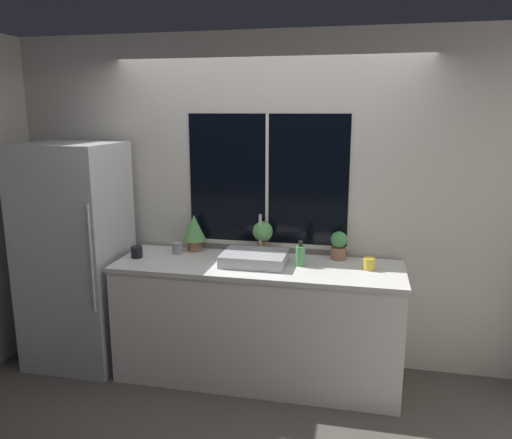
% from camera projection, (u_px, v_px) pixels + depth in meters
% --- Properties ---
extents(ground_plane, '(14.00, 14.00, 0.00)m').
position_uv_depth(ground_plane, '(248.00, 398.00, 3.70)').
color(ground_plane, '#4C4742').
extents(wall_back, '(8.00, 0.09, 2.70)m').
position_uv_depth(wall_back, '(268.00, 202.00, 4.11)').
color(wall_back, '#BCB7AD').
rests_on(wall_back, ground_plane).
extents(wall_left, '(0.06, 7.00, 2.70)m').
position_uv_depth(wall_left, '(80.00, 182.00, 5.29)').
color(wall_left, '#BCB7AD').
rests_on(wall_left, ground_plane).
extents(counter, '(2.20, 0.69, 0.94)m').
position_uv_depth(counter, '(258.00, 321.00, 3.92)').
color(counter, white).
rests_on(counter, ground_plane).
extents(refrigerator, '(0.76, 0.69, 1.84)m').
position_uv_depth(refrigerator, '(76.00, 255.00, 4.11)').
color(refrigerator, '#B7B7BC').
rests_on(refrigerator, ground_plane).
extents(sink, '(0.49, 0.42, 0.34)m').
position_uv_depth(sink, '(255.00, 258.00, 3.82)').
color(sink, '#ADADB2').
rests_on(sink, counter).
extents(potted_plant_left, '(0.20, 0.20, 0.30)m').
position_uv_depth(potted_plant_left, '(194.00, 230.00, 4.15)').
color(potted_plant_left, '#9E6B4C').
rests_on(potted_plant_left, counter).
extents(potted_plant_center, '(0.16, 0.16, 0.28)m').
position_uv_depth(potted_plant_center, '(263.00, 234.00, 4.03)').
color(potted_plant_center, '#9E6B4C').
rests_on(potted_plant_center, counter).
extents(potted_plant_right, '(0.13, 0.13, 0.23)m').
position_uv_depth(potted_plant_right, '(339.00, 245.00, 3.92)').
color(potted_plant_right, '#9E6B4C').
rests_on(potted_plant_right, counter).
extents(soap_bottle, '(0.07, 0.07, 0.19)m').
position_uv_depth(soap_bottle, '(300.00, 255.00, 3.76)').
color(soap_bottle, '#519E5B').
rests_on(soap_bottle, counter).
extents(mug_grey, '(0.08, 0.08, 0.09)m').
position_uv_depth(mug_grey, '(177.00, 248.00, 4.09)').
color(mug_grey, gray).
rests_on(mug_grey, counter).
extents(mug_black, '(0.09, 0.09, 0.09)m').
position_uv_depth(mug_black, '(137.00, 252.00, 3.98)').
color(mug_black, black).
rests_on(mug_black, counter).
extents(mug_yellow, '(0.09, 0.09, 0.09)m').
position_uv_depth(mug_yellow, '(369.00, 264.00, 3.68)').
color(mug_yellow, gold).
rests_on(mug_yellow, counter).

